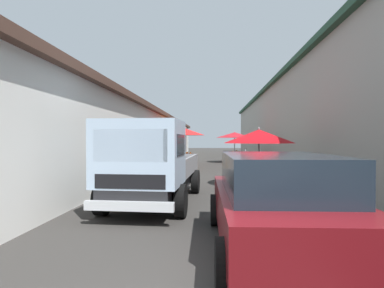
% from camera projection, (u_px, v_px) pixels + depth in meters
% --- Properties ---
extents(ground, '(90.00, 90.00, 0.00)m').
position_uv_depth(ground, '(218.00, 171.00, 16.28)').
color(ground, '#33302D').
extents(building_left_whitewash, '(49.80, 7.50, 3.50)m').
position_uv_depth(building_left_whitewash, '(100.00, 138.00, 18.96)').
color(building_left_whitewash, silver).
rests_on(building_left_whitewash, ground).
extents(building_right_concrete, '(49.80, 7.50, 5.46)m').
position_uv_depth(building_right_concrete, '(341.00, 121.00, 18.02)').
color(building_right_concrete, '#A39E93').
rests_on(building_right_concrete, ground).
extents(fruit_stall_far_right, '(2.22, 2.22, 2.38)m').
position_uv_depth(fruit_stall_far_right, '(186.00, 138.00, 18.19)').
color(fruit_stall_far_right, '#9E9EA3').
rests_on(fruit_stall_far_right, ground).
extents(fruit_stall_mid_lane, '(2.50, 2.50, 2.46)m').
position_uv_depth(fruit_stall_mid_lane, '(178.00, 136.00, 21.21)').
color(fruit_stall_mid_lane, '#9E9EA3').
rests_on(fruit_stall_mid_lane, ground).
extents(fruit_stall_far_left, '(2.52, 2.52, 2.11)m').
position_uv_depth(fruit_stall_far_left, '(259.00, 140.00, 11.14)').
color(fruit_stall_far_left, '#9E9EA3').
rests_on(fruit_stall_far_left, ground).
extents(fruit_stall_near_left, '(2.66, 2.66, 2.26)m').
position_uv_depth(fruit_stall_near_left, '(235.00, 138.00, 22.32)').
color(fruit_stall_near_left, '#9E9EA3').
rests_on(fruit_stall_near_left, ground).
extents(hatchback_car, '(3.95, 2.00, 1.45)m').
position_uv_depth(hatchback_car, '(277.00, 202.00, 4.65)').
color(hatchback_car, '#600F14').
rests_on(hatchback_car, ground).
extents(delivery_truck, '(5.00, 2.15, 2.08)m').
position_uv_depth(delivery_truck, '(149.00, 166.00, 7.41)').
color(delivery_truck, black).
rests_on(delivery_truck, ground).
extents(vendor_by_crates, '(0.48, 0.48, 1.61)m').
position_uv_depth(vendor_by_crates, '(160.00, 153.00, 16.65)').
color(vendor_by_crates, navy).
rests_on(vendor_by_crates, ground).
extents(parked_scooter, '(1.69, 0.32, 1.14)m').
position_uv_depth(parked_scooter, '(247.00, 161.00, 17.81)').
color(parked_scooter, black).
rests_on(parked_scooter, ground).
extents(plastic_stool, '(0.30, 0.30, 0.43)m').
position_uv_depth(plastic_stool, '(185.00, 167.00, 15.24)').
color(plastic_stool, '#194CB2').
rests_on(plastic_stool, ground).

